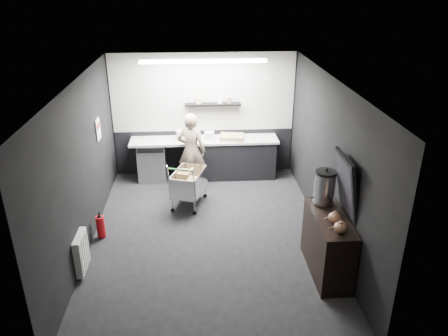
{
  "coord_description": "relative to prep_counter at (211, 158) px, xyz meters",
  "views": [
    {
      "loc": [
        -0.17,
        -6.5,
        4.16
      ],
      "look_at": [
        0.29,
        0.4,
        1.1
      ],
      "focal_mm": 35.0,
      "sensor_mm": 36.0,
      "label": 1
    }
  ],
  "objects": [
    {
      "name": "floating_shelf",
      "position": [
        0.06,
        0.2,
        1.16
      ],
      "size": [
        1.2,
        0.22,
        0.04
      ],
      "primitive_type": "cube",
      "color": "black",
      "rests_on": "wall_back"
    },
    {
      "name": "floor",
      "position": [
        -0.14,
        -2.42,
        -0.46
      ],
      "size": [
        5.5,
        5.5,
        0.0
      ],
      "primitive_type": "plane",
      "color": "black",
      "rests_on": "ground"
    },
    {
      "name": "wall_left",
      "position": [
        -2.14,
        -2.42,
        0.89
      ],
      "size": [
        0.0,
        5.5,
        5.5
      ],
      "primitive_type": "plane",
      "rotation": [
        1.57,
        0.0,
        1.57
      ],
      "color": "black",
      "rests_on": "floor"
    },
    {
      "name": "white_container",
      "position": [
        -0.03,
        -0.05,
        0.53
      ],
      "size": [
        0.22,
        0.18,
        0.18
      ],
      "primitive_type": "cube",
      "rotation": [
        0.0,
        0.0,
        -0.09
      ],
      "color": "silver",
      "rests_on": "prep_counter"
    },
    {
      "name": "person",
      "position": [
        -0.42,
        -0.45,
        0.35
      ],
      "size": [
        0.68,
        0.54,
        1.62
      ],
      "primitive_type": "imported",
      "rotation": [
        0.0,
        0.0,
        2.87
      ],
      "color": "beige",
      "rests_on": "floor"
    },
    {
      "name": "ceiling_strip",
      "position": [
        -0.14,
        -0.57,
        2.21
      ],
      "size": [
        2.4,
        0.2,
        0.04
      ],
      "primitive_type": "cube",
      "color": "white",
      "rests_on": "ceiling"
    },
    {
      "name": "wall_front",
      "position": [
        -0.14,
        -5.17,
        0.89
      ],
      "size": [
        5.5,
        0.0,
        5.5
      ],
      "primitive_type": "plane",
      "rotation": [
        -1.57,
        0.0,
        0.0
      ],
      "color": "black",
      "rests_on": "floor"
    },
    {
      "name": "pink_tub",
      "position": [
        -0.64,
        0.0,
        0.55
      ],
      "size": [
        0.21,
        0.21,
        0.21
      ],
      "primitive_type": "cylinder",
      "color": "silver",
      "rests_on": "prep_counter"
    },
    {
      "name": "sideboard",
      "position": [
        1.62,
        -3.51,
        0.14
      ],
      "size": [
        0.54,
        1.26,
        1.89
      ],
      "color": "black",
      "rests_on": "floor"
    },
    {
      "name": "shopping_cart",
      "position": [
        -0.48,
        -1.27,
        -0.0
      ],
      "size": [
        0.76,
        1.03,
        0.96
      ],
      "color": "silver",
      "rests_on": "floor"
    },
    {
      "name": "prep_counter",
      "position": [
        0.0,
        0.0,
        0.0
      ],
      "size": [
        3.2,
        0.61,
        0.9
      ],
      "color": "black",
      "rests_on": "floor"
    },
    {
      "name": "dado_panel",
      "position": [
        -0.14,
        0.31,
        0.04
      ],
      "size": [
        3.95,
        0.02,
        1.0
      ],
      "primitive_type": "cube",
      "color": "black",
      "rests_on": "wall_back"
    },
    {
      "name": "wall_back",
      "position": [
        -0.14,
        0.33,
        0.89
      ],
      "size": [
        5.5,
        0.0,
        5.5
      ],
      "primitive_type": "plane",
      "rotation": [
        1.57,
        0.0,
        0.0
      ],
      "color": "black",
      "rests_on": "floor"
    },
    {
      "name": "wall_clock",
      "position": [
        1.26,
        0.3,
        1.69
      ],
      "size": [
        0.2,
        0.03,
        0.2
      ],
      "primitive_type": "cylinder",
      "rotation": [
        1.57,
        0.0,
        0.0
      ],
      "color": "silver",
      "rests_on": "wall_back"
    },
    {
      "name": "fire_extinguisher",
      "position": [
        -1.99,
        -2.36,
        -0.23
      ],
      "size": [
        0.14,
        0.14,
        0.47
      ],
      "color": "#B80C13",
      "rests_on": "floor"
    },
    {
      "name": "ceiling",
      "position": [
        -0.14,
        -2.42,
        2.24
      ],
      "size": [
        5.5,
        5.5,
        0.0
      ],
      "primitive_type": "plane",
      "rotation": [
        3.14,
        0.0,
        0.0
      ],
      "color": "white",
      "rests_on": "wall_back"
    },
    {
      "name": "radiator",
      "position": [
        -2.08,
        -3.32,
        -0.11
      ],
      "size": [
        0.1,
        0.5,
        0.6
      ],
      "primitive_type": "cube",
      "color": "silver",
      "rests_on": "wall_left"
    },
    {
      "name": "cardboard_box",
      "position": [
        0.46,
        -0.05,
        0.49
      ],
      "size": [
        0.55,
        0.45,
        0.1
      ],
      "primitive_type": "cube",
      "rotation": [
        0.0,
        0.0,
        -0.15
      ],
      "color": "tan",
      "rests_on": "prep_counter"
    },
    {
      "name": "wall_right",
      "position": [
        1.86,
        -2.42,
        0.89
      ],
      "size": [
        0.0,
        5.5,
        5.5
      ],
      "primitive_type": "plane",
      "rotation": [
        1.57,
        0.0,
        -1.57
      ],
      "color": "black",
      "rests_on": "floor"
    },
    {
      "name": "poster_red_band",
      "position": [
        -2.11,
        -1.12,
        1.16
      ],
      "size": [
        0.02,
        0.22,
        0.1
      ],
      "primitive_type": "cube",
      "color": "#B32516",
      "rests_on": "poster"
    },
    {
      "name": "kitchen_wall_panel",
      "position": [
        -0.14,
        0.31,
        1.39
      ],
      "size": [
        3.95,
        0.02,
        1.7
      ],
      "primitive_type": "cube",
      "color": "#B4B4B0",
      "rests_on": "wall_back"
    },
    {
      "name": "poster",
      "position": [
        -2.12,
        -1.12,
        1.09
      ],
      "size": [
        0.02,
        0.3,
        0.4
      ],
      "primitive_type": "cube",
      "color": "white",
      "rests_on": "wall_left"
    }
  ]
}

